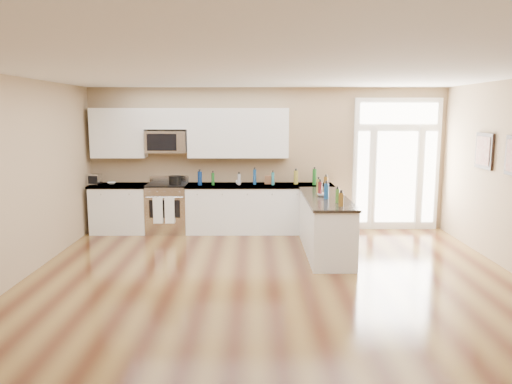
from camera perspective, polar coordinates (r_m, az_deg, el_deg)
ground at (r=6.30m, az=2.18°, el=-12.47°), size 8.00×8.00×0.00m
room_shell at (r=5.89m, az=2.28°, el=3.20°), size 8.00×8.00×8.00m
back_cabinet_left at (r=10.07m, az=-15.24°, el=-1.99°), size 1.10×0.66×0.94m
back_cabinet_right at (r=9.73m, az=0.41°, el=-2.06°), size 2.85×0.66×0.94m
peninsula_cabinet at (r=8.39m, az=7.92°, el=-3.96°), size 0.69×2.32×0.94m
upper_cabinet_left at (r=10.05m, az=-15.43°, el=6.52°), size 1.04×0.33×0.95m
upper_cabinet_right at (r=9.70m, az=-2.06°, el=6.76°), size 1.94×0.33×0.95m
upper_cabinet_short at (r=9.84m, az=-10.21°, el=8.26°), size 0.82×0.33×0.40m
microwave at (r=9.81m, az=-10.19°, el=5.68°), size 0.78×0.41×0.42m
entry_door at (r=10.25m, az=15.72°, el=3.06°), size 1.70×0.10×2.60m
wall_art_near at (r=8.89m, az=24.63°, el=4.29°), size 0.05×0.58×0.58m
kitchen_range at (r=9.86m, az=-10.08°, el=-1.80°), size 0.77×0.69×1.08m
stockpot at (r=9.70m, az=-9.24°, el=1.40°), size 0.29×0.29×0.18m
toaster_oven at (r=10.12m, az=-17.99°, el=1.40°), size 0.27×0.23×0.21m
cardboard_box at (r=9.72m, az=1.58°, el=1.40°), size 0.21×0.16×0.16m
bowl_left at (r=10.07m, az=-16.17°, el=0.98°), size 0.20×0.20×0.04m
bowl_peninsula at (r=8.34m, az=7.56°, el=-0.31°), size 0.19×0.19×0.05m
cup_counter at (r=9.63m, az=-2.02°, el=1.11°), size 0.12×0.12×0.08m
counter_bottles at (r=8.97m, az=3.73°, el=1.05°), size 2.41×2.41×0.31m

